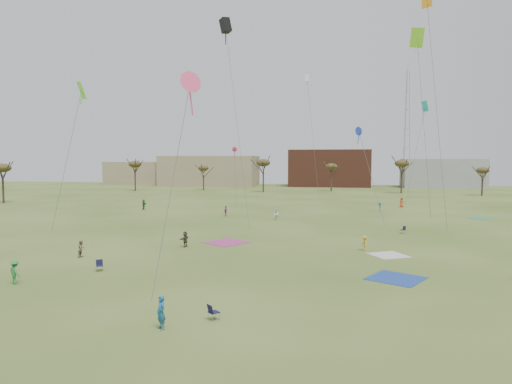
% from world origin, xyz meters
% --- Properties ---
extents(ground, '(260.00, 260.00, 0.00)m').
position_xyz_m(ground, '(0.00, 0.00, 0.00)').
color(ground, '#3D541A').
rests_on(ground, ground).
extents(flyer_near_center, '(1.25, 1.06, 1.68)m').
position_xyz_m(flyer_near_center, '(-14.13, -3.09, 0.84)').
color(flyer_near_center, '#2B833B').
rests_on(flyer_near_center, ground).
extents(flyer_near_right, '(0.74, 0.73, 1.72)m').
position_xyz_m(flyer_near_right, '(-1.00, -9.02, 0.86)').
color(flyer_near_right, '#1F5C90').
rests_on(flyer_near_right, ground).
extents(spectator_fore_b, '(0.60, 0.75, 1.48)m').
position_xyz_m(spectator_fore_b, '(-14.45, 5.52, 0.74)').
color(spectator_fore_b, '#816852').
rests_on(spectator_fore_b, ground).
extents(spectator_fore_c, '(0.79, 1.51, 1.55)m').
position_xyz_m(spectator_fore_c, '(-7.03, 11.57, 0.78)').
color(spectator_fore_c, '#4C4236').
rests_on(spectator_fore_c, ground).
extents(flyer_mid_b, '(0.71, 1.02, 1.45)m').
position_xyz_m(flyer_mid_b, '(10.24, 12.91, 0.73)').
color(flyer_mid_b, gold).
rests_on(flyer_mid_b, ground).
extents(spectator_mid_d, '(0.51, 0.98, 1.60)m').
position_xyz_m(spectator_mid_d, '(-9.14, 35.95, 0.80)').
color(spectator_mid_d, '#AD488B').
rests_on(spectator_mid_d, ground).
extents(spectator_mid_e, '(0.89, 0.79, 1.54)m').
position_xyz_m(spectator_mid_e, '(-0.90, 33.25, 0.77)').
color(spectator_mid_e, white).
rests_on(spectator_mid_e, ground).
extents(flyer_far_a, '(0.66, 1.66, 1.74)m').
position_xyz_m(flyer_far_a, '(-25.41, 42.19, 0.87)').
color(flyer_far_a, '#246C25').
rests_on(flyer_far_a, ground).
extents(flyer_far_b, '(1.03, 0.90, 1.78)m').
position_xyz_m(flyer_far_b, '(19.27, 54.51, 0.89)').
color(flyer_far_b, '#C64B22').
rests_on(flyer_far_b, ground).
extents(flyer_far_c, '(0.54, 0.93, 1.42)m').
position_xyz_m(flyer_far_c, '(14.73, 47.14, 0.71)').
color(flyer_far_c, navy).
rests_on(flyer_far_c, ground).
extents(blanket_blue, '(4.75, 4.75, 0.03)m').
position_xyz_m(blanket_blue, '(11.91, 3.15, 0.00)').
color(blanket_blue, '#224293').
rests_on(blanket_blue, ground).
extents(blanket_cream, '(3.92, 3.92, 0.03)m').
position_xyz_m(blanket_cream, '(12.28, 11.21, 0.00)').
color(blanket_cream, silver).
rests_on(blanket_cream, ground).
extents(blanket_plum, '(5.22, 5.22, 0.03)m').
position_xyz_m(blanket_plum, '(-3.62, 14.59, 0.00)').
color(blanket_plum, '#AC357B').
rests_on(blanket_plum, ground).
extents(blanket_olive, '(3.91, 3.91, 0.03)m').
position_xyz_m(blanket_olive, '(28.55, 40.58, 0.00)').
color(blanket_olive, '#338C66').
rests_on(blanket_olive, ground).
extents(camp_chair_left, '(0.71, 0.73, 0.87)m').
position_xyz_m(camp_chair_left, '(-10.29, 1.26, 0.26)').
color(camp_chair_left, '#141537').
rests_on(camp_chair_left, ground).
extents(camp_chair_center, '(0.74, 0.74, 0.87)m').
position_xyz_m(camp_chair_center, '(1.24, -7.29, 0.26)').
color(camp_chair_center, '#161539').
rests_on(camp_chair_center, ground).
extents(camp_chair_right, '(0.72, 0.71, 0.87)m').
position_xyz_m(camp_chair_right, '(15.25, 23.90, 0.26)').
color(camp_chair_right, '#131E36').
rests_on(camp_chair_right, ground).
extents(kites_aloft, '(55.49, 64.70, 26.50)m').
position_xyz_m(kites_aloft, '(-1.42, 26.84, 21.03)').
color(kites_aloft, '#68DE27').
rests_on(kites_aloft, ground).
extents(tree_line, '(117.44, 49.32, 8.91)m').
position_xyz_m(tree_line, '(-2.85, 79.12, 7.09)').
color(tree_line, '#3A2B1E').
rests_on(tree_line, ground).
extents(building_tan, '(32.00, 14.00, 10.00)m').
position_xyz_m(building_tan, '(-35.00, 115.00, 5.00)').
color(building_tan, '#937F60').
rests_on(building_tan, ground).
extents(building_brick, '(26.00, 16.00, 12.00)m').
position_xyz_m(building_brick, '(5.00, 120.00, 6.00)').
color(building_brick, brown).
rests_on(building_brick, ground).
extents(building_grey, '(24.00, 12.00, 9.00)m').
position_xyz_m(building_grey, '(40.00, 118.00, 4.50)').
color(building_grey, gray).
rests_on(building_grey, ground).
extents(building_tan_west, '(20.00, 12.00, 8.00)m').
position_xyz_m(building_tan_west, '(-65.00, 122.00, 4.00)').
color(building_tan_west, '#937F60').
rests_on(building_tan_west, ground).
extents(radio_tower, '(1.51, 1.72, 41.00)m').
position_xyz_m(radio_tower, '(30.00, 125.00, 19.21)').
color(radio_tower, '#9EA3A8').
rests_on(radio_tower, ground).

